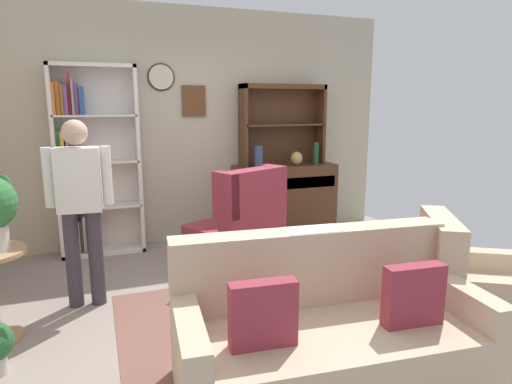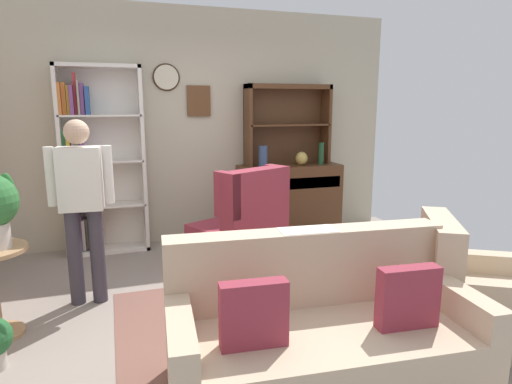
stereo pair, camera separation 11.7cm
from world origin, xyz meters
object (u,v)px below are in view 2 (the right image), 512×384
Objects in this scene: couch_floral at (321,337)px; person_reading at (82,199)px; sideboard_hutch at (287,114)px; armchair_floral at (473,299)px; book_stack at (257,269)px; sideboard at (289,197)px; bottle_wine at (321,153)px; coffee_table at (273,281)px; wingback_chair at (242,230)px; vase_tall at (263,156)px; bookshelf at (95,164)px; vase_round at (302,158)px.

couch_floral is 2.23m from person_reading.
couch_floral is 1.20× the size of person_reading.
sideboard_hutch is 1.04× the size of armchair_floral.
sideboard_hutch is at bearing 62.70° from book_stack.
sideboard_hutch is at bearing 71.45° from couch_floral.
sideboard is 0.83× the size of person_reading.
coffee_table is at bearing -124.53° from bottle_wine.
armchair_floral is at bearing 7.05° from couch_floral.
sideboard is 1.24m from wingback_chair.
sideboard is 4.97× the size of vase_tall.
armchair_floral reaches higher than book_stack.
book_stack is at bearing -110.41° from vase_tall.
person_reading reaches higher than sideboard.
sideboard_hutch is (0.00, 0.11, 1.05)m from sideboard.
sideboard reaches higher than armchair_floral.
vase_tall is 3.03m from couch_floral.
couch_floral is at bearing -93.73° from wingback_chair.
sideboard is at bearing 64.45° from coffee_table.
person_reading is (-2.01, -1.22, -0.14)m from vase_tall.
person_reading is at bearing 129.68° from couch_floral.
wingback_chair is (-0.89, -0.86, -0.13)m from sideboard.
bookshelf reaches higher than couch_floral.
vase_tall is 0.17× the size of person_reading.
bottle_wine is at bearing 52.77° from book_stack.
bookshelf is 10.08× the size of book_stack.
book_stack is (-1.14, -2.11, -0.07)m from sideboard.
sideboard_hutch reaches higher than person_reading.
person_reading is (-1.37, 1.65, 0.59)m from couch_floral.
bookshelf is at bearing 132.16° from armchair_floral.
wingback_chair is at bearing 78.50° from book_stack.
book_stack is at bearing -118.49° from sideboard.
sideboard_hutch reaches higher than armchair_floral.
sideboard is 1.06m from sideboard_hutch.
person_reading is at bearing -93.23° from bookshelf.
bookshelf is 2.72m from bottle_wine.
couch_floral is at bearing -116.35° from bottle_wine.
bottle_wine is 1.64m from wingback_chair.
vase_tall reaches higher than vase_round.
sideboard_hutch is at bearing 153.04° from bottle_wine.
vase_tall is at bearing -168.37° from sideboard.
vase_tall is 0.14× the size of couch_floral.
wingback_chair is at bearing 121.22° from armchair_floral.
sideboard_hutch is 0.71× the size of person_reading.
sideboard_hutch reaches higher than bottle_wine.
bookshelf is 1.99× the size of armchair_floral.
wingback_chair is (-1.02, -0.79, -0.62)m from vase_round.
vase_tall is at bearing -154.11° from sideboard_hutch.
armchair_floral is (0.67, -2.71, -0.76)m from vase_tall.
armchair_floral is at bearing -92.35° from bottle_wine.
bookshelf reaches higher than armchair_floral.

